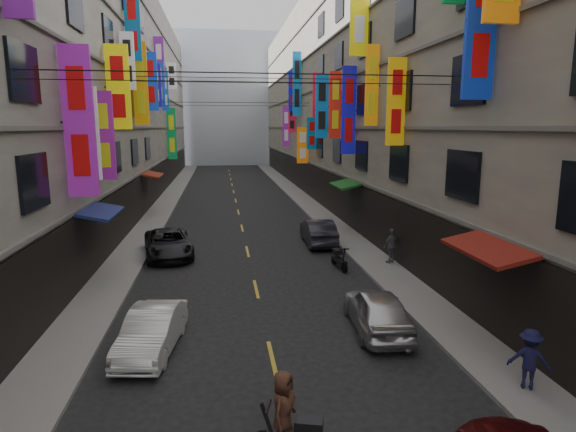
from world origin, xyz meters
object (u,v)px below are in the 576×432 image
object	(u,v)px
pedestrian_rfar	(392,246)
car_right_mid	(377,310)
pedestrian_rnear	(530,359)
car_left_mid	(152,331)
car_left_far	(168,243)
car_right_far	(318,232)
scooter_far_right	(339,259)
pedestrian_crossing	(283,408)

from	to	relation	value
pedestrian_rfar	car_right_mid	bearing A→B (deg)	42.57
pedestrian_rnear	car_left_mid	bearing A→B (deg)	11.45
car_left_far	pedestrian_rfar	xyz separation A→B (m)	(10.57, -3.12, 0.28)
car_right_far	pedestrian_rnear	world-z (taller)	pedestrian_rnear
pedestrian_rnear	car_left_far	bearing A→B (deg)	-22.62
scooter_far_right	car_right_mid	size ratio (longest dim) A/B	0.45
pedestrian_rnear	car_right_mid	bearing A→B (deg)	-26.33
car_left_far	car_left_mid	bearing A→B (deg)	-96.36
car_left_mid	car_left_far	xyz separation A→B (m)	(-0.60, 10.64, 0.04)
car_left_far	car_right_far	world-z (taller)	car_right_far
car_left_far	pedestrian_crossing	distance (m)	15.76
scooter_far_right	pedestrian_crossing	bearing A→B (deg)	63.73
pedestrian_rnear	pedestrian_crossing	xyz separation A→B (m)	(-6.20, -1.07, -0.09)
car_left_far	car_right_far	bearing A→B (deg)	0.80
car_right_far	pedestrian_rnear	xyz separation A→B (m)	(2.03, -15.68, 0.17)
pedestrian_crossing	pedestrian_rnear	bearing A→B (deg)	-49.87
scooter_far_right	car_right_far	bearing A→B (deg)	-96.99
pedestrian_rnear	pedestrian_rfar	bearing A→B (deg)	-60.64
car_right_mid	pedestrian_rfar	bearing A→B (deg)	-109.25
pedestrian_rnear	car_right_far	bearing A→B (deg)	-50.45
car_left_mid	pedestrian_crossing	size ratio (longest dim) A/B	2.40
car_left_mid	pedestrian_rfar	world-z (taller)	pedestrian_rfar
pedestrian_rfar	car_left_mid	bearing A→B (deg)	12.95
scooter_far_right	car_left_far	size ratio (longest dim) A/B	0.38
car_right_far	pedestrian_crossing	size ratio (longest dim) A/B	2.72
car_right_mid	pedestrian_rnear	distance (m)	4.77
pedestrian_crossing	car_right_mid	bearing A→B (deg)	-5.53
car_left_mid	car_right_far	world-z (taller)	car_right_far
car_left_mid	car_right_mid	bearing A→B (deg)	12.11
pedestrian_rfar	pedestrian_rnear	bearing A→B (deg)	63.11
car_left_mid	pedestrian_crossing	xyz separation A→B (m)	(3.23, -4.64, 0.16)
car_left_mid	pedestrian_rfar	xyz separation A→B (m)	(9.98, 7.52, 0.32)
scooter_far_right	pedestrian_rnear	bearing A→B (deg)	93.34
car_left_mid	car_left_far	bearing A→B (deg)	101.24
car_right_mid	pedestrian_crossing	distance (m)	6.34
car_right_mid	car_right_far	world-z (taller)	car_right_far
car_right_far	car_right_mid	bearing A→B (deg)	89.13
pedestrian_rfar	scooter_far_right	bearing A→B (deg)	-21.00
scooter_far_right	car_left_mid	bearing A→B (deg)	37.80
car_left_mid	pedestrian_rfar	size ratio (longest dim) A/B	2.29
car_right_mid	car_right_far	bearing A→B (deg)	-88.18
scooter_far_right	pedestrian_crossing	distance (m)	12.74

